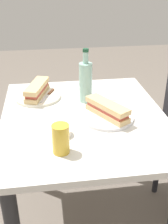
# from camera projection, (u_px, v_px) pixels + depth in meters

# --- Properties ---
(ground_plane) EXTENTS (8.00, 8.00, 0.00)m
(ground_plane) POSITION_uv_depth(u_px,v_px,m) (84.00, 223.00, 1.73)
(ground_plane) COLOR #6B6056
(dining_table) EXTENTS (0.92, 0.80, 0.74)m
(dining_table) POSITION_uv_depth(u_px,v_px,m) (84.00, 139.00, 1.44)
(dining_table) COLOR silver
(dining_table) RESTS_ON ground
(plate_near) EXTENTS (0.25, 0.25, 0.01)m
(plate_near) POSITION_uv_depth(u_px,v_px,m) (107.00, 117.00, 1.35)
(plate_near) COLOR white
(plate_near) RESTS_ON dining_table
(baguette_sandwich_near) EXTENTS (0.24, 0.18, 0.07)m
(baguette_sandwich_near) POSITION_uv_depth(u_px,v_px,m) (107.00, 109.00, 1.33)
(baguette_sandwich_near) COLOR #DBB77A
(baguette_sandwich_near) RESTS_ON plate_near
(knife_near) EXTENTS (0.16, 0.10, 0.01)m
(knife_near) POSITION_uv_depth(u_px,v_px,m) (114.00, 111.00, 1.39)
(knife_near) COLOR silver
(knife_near) RESTS_ON plate_near
(plate_far) EXTENTS (0.25, 0.25, 0.01)m
(plate_far) POSITION_uv_depth(u_px,v_px,m) (38.00, 97.00, 1.56)
(plate_far) COLOR silver
(plate_far) RESTS_ON dining_table
(baguette_sandwich_far) EXTENTS (0.25, 0.14, 0.07)m
(baguette_sandwich_far) POSITION_uv_depth(u_px,v_px,m) (37.00, 90.00, 1.54)
(baguette_sandwich_far) COLOR #DBB77A
(baguette_sandwich_far) RESTS_ON plate_far
(knife_far) EXTENTS (0.17, 0.08, 0.01)m
(knife_far) POSITION_uv_depth(u_px,v_px,m) (48.00, 95.00, 1.56)
(knife_far) COLOR silver
(knife_far) RESTS_ON plate_far
(water_bottle) EXTENTS (0.07, 0.07, 0.28)m
(water_bottle) POSITION_uv_depth(u_px,v_px,m) (86.00, 81.00, 1.47)
(water_bottle) COLOR #99C6B7
(water_bottle) RESTS_ON dining_table
(beer_glass) EXTENTS (0.07, 0.07, 0.12)m
(beer_glass) POSITION_uv_depth(u_px,v_px,m) (61.00, 139.00, 1.09)
(beer_glass) COLOR gold
(beer_glass) RESTS_ON dining_table
(olive_bowl) EXTENTS (0.08, 0.08, 0.03)m
(olive_bowl) POSITION_uv_depth(u_px,v_px,m) (62.00, 132.00, 1.22)
(olive_bowl) COLOR silver
(olive_bowl) RESTS_ON dining_table
(paper_napkin) EXTENTS (0.17, 0.17, 0.00)m
(paper_napkin) POSITION_uv_depth(u_px,v_px,m) (116.00, 95.00, 1.59)
(paper_napkin) COLOR white
(paper_napkin) RESTS_ON dining_table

